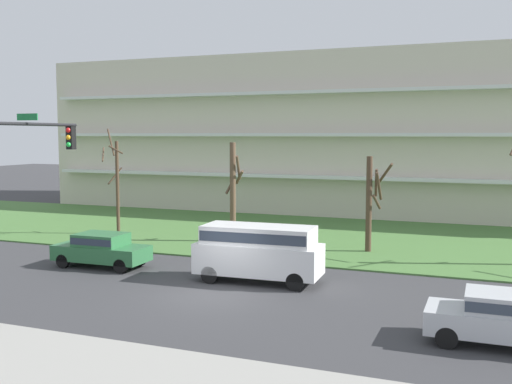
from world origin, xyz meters
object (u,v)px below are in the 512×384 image
at_px(tree_left, 233,191).
at_px(tree_center, 371,201).
at_px(tree_far_left, 116,183).
at_px(sedan_green_center_right, 101,248).
at_px(sedan_silver_near_left, 505,317).
at_px(van_white_center_left, 259,249).
at_px(traffic_signal_mast, 2,176).

height_order(tree_left, tree_center, tree_left).
distance_m(tree_far_left, sedan_green_center_right, 9.25).
height_order(tree_far_left, sedan_green_center_right, tree_far_left).
bearing_deg(sedan_green_center_right, tree_center, -145.50).
bearing_deg(sedan_silver_near_left, van_white_center_left, 154.14).
relative_size(tree_far_left, sedan_silver_near_left, 1.47).
bearing_deg(traffic_signal_mast, tree_far_left, 110.98).
bearing_deg(tree_far_left, tree_center, 0.34).
distance_m(tree_left, sedan_silver_near_left, 18.87).
distance_m(sedan_silver_near_left, van_white_center_left, 10.39).
relative_size(tree_left, sedan_silver_near_left, 1.29).
bearing_deg(van_white_center_left, tree_far_left, -34.69).
relative_size(sedan_silver_near_left, van_white_center_left, 0.83).
height_order(tree_far_left, van_white_center_left, tree_far_left).
distance_m(tree_left, sedan_green_center_right, 8.86).
xyz_separation_m(tree_left, tree_center, (7.80, -0.15, -0.22)).
bearing_deg(tree_center, tree_left, 178.91).
height_order(tree_far_left, traffic_signal_mast, traffic_signal_mast).
bearing_deg(tree_far_left, traffic_signal_mast, -69.02).
bearing_deg(sedan_silver_near_left, traffic_signal_mast, -170.67).
height_order(tree_left, sedan_silver_near_left, tree_left).
distance_m(tree_left, van_white_center_left, 9.38).
bearing_deg(van_white_center_left, traffic_signal_mast, 45.36).
relative_size(tree_far_left, sedan_green_center_right, 1.46).
bearing_deg(sedan_green_center_right, tree_left, -112.74).
height_order(tree_left, traffic_signal_mast, traffic_signal_mast).
xyz_separation_m(tree_left, sedan_green_center_right, (-3.18, -8.01, -2.08)).
height_order(tree_center, traffic_signal_mast, traffic_signal_mast).
distance_m(tree_far_left, van_white_center_left, 14.61).
relative_size(tree_far_left, tree_center, 1.29).
bearing_deg(tree_center, van_white_center_left, -112.07).
bearing_deg(traffic_signal_mast, sedan_silver_near_left, 9.49).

